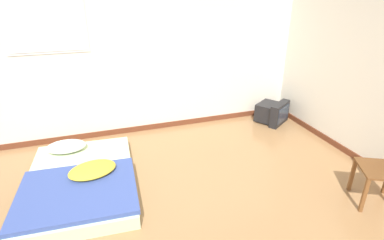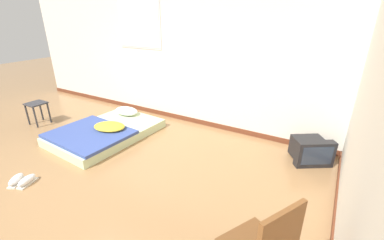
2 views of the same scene
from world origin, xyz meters
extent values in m
plane|color=#997047|center=(0.00, 0.00, 0.00)|extent=(20.00, 20.00, 0.00)
cube|color=silver|center=(0.00, 2.57, 1.30)|extent=(8.30, 0.06, 2.60)
cube|color=brown|center=(0.00, 2.53, 0.04)|extent=(8.30, 0.02, 0.09)
cube|color=silver|center=(-0.94, 2.53, 1.89)|extent=(1.07, 0.01, 1.03)
cube|color=white|center=(-0.94, 2.53, 1.89)|extent=(1.00, 0.01, 0.96)
cube|color=silver|center=(2.98, 0.00, 1.30)|extent=(0.06, 7.48, 2.60)
cube|color=beige|center=(-0.72, 1.21, 0.07)|extent=(1.34, 1.88, 0.15)
ellipsoid|color=white|center=(-0.89, 1.91, 0.22)|extent=(0.54, 0.37, 0.14)
cube|color=#384C93|center=(-0.74, 0.88, 0.17)|extent=(1.32, 1.12, 0.05)
ellipsoid|color=yellow|center=(-0.57, 1.16, 0.24)|extent=(0.63, 0.52, 0.11)
cube|color=black|center=(2.48, 2.22, 0.18)|extent=(0.54, 0.50, 0.31)
cube|color=black|center=(2.60, 2.03, 0.19)|extent=(0.52, 0.41, 0.39)
cube|color=#283342|center=(2.64, 1.98, 0.20)|extent=(0.37, 0.25, 0.28)
cube|color=brown|center=(2.32, 0.12, 0.21)|extent=(0.05, 0.05, 0.42)
cube|color=brown|center=(2.57, -0.23, 0.68)|extent=(0.22, 0.38, 0.48)
cube|color=#333338|center=(-2.30, 0.93, 0.42)|extent=(0.33, 0.33, 0.03)
cylinder|color=#333338|center=(-2.43, 0.79, 0.21)|extent=(0.03, 0.03, 0.41)
cylinder|color=#333338|center=(-2.16, 0.79, 0.21)|extent=(0.03, 0.03, 0.41)
cylinder|color=#333338|center=(-2.43, 1.07, 0.21)|extent=(0.03, 0.03, 0.41)
cylinder|color=#333338|center=(-2.16, 1.07, 0.21)|extent=(0.03, 0.03, 0.41)
cube|color=silver|center=(-0.66, -0.37, 0.01)|extent=(0.22, 0.27, 0.02)
ellipsoid|color=white|center=(-0.66, -0.37, 0.06)|extent=(0.23, 0.28, 0.09)
cube|color=silver|center=(-0.53, -0.30, 0.01)|extent=(0.17, 0.28, 0.02)
ellipsoid|color=white|center=(-0.53, -0.30, 0.06)|extent=(0.18, 0.28, 0.09)
camera|label=1|loc=(-0.40, -2.07, 2.22)|focal=28.00mm
camera|label=2|loc=(2.71, -1.59, 2.06)|focal=24.00mm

